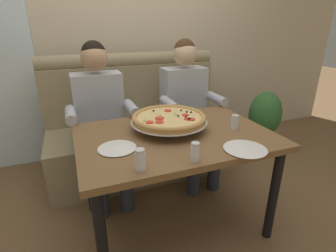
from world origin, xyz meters
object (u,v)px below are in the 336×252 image
object	(u,v)px
booth_bench	(140,130)
pizza	(169,118)
plate_near_right	(245,148)
diner_right	(188,104)
shaker_oregano	(195,153)
shaker_parmesan	(140,161)
potted_plant	(264,118)
dining_table	(175,146)
diner_left	(101,113)
shaker_pepper_flakes	(235,123)
plate_near_left	(117,147)

from	to	relation	value
booth_bench	pizza	distance (m)	0.91
plate_near_right	diner_right	bearing A→B (deg)	83.65
shaker_oregano	shaker_parmesan	size ratio (longest dim) A/B	0.92
potted_plant	dining_table	bearing A→B (deg)	-152.13
potted_plant	pizza	bearing A→B (deg)	-155.12
diner_left	potted_plant	xyz separation A→B (m)	(1.82, 0.12, -0.32)
diner_right	shaker_pepper_flakes	xyz separation A→B (m)	(0.01, -0.70, 0.05)
dining_table	booth_bench	bearing A→B (deg)	90.00
potted_plant	diner_left	bearing A→B (deg)	-176.26
shaker_parmesan	dining_table	bearing A→B (deg)	46.69
diner_left	diner_right	world-z (taller)	same
plate_near_right	potted_plant	world-z (taller)	plate_near_right
potted_plant	shaker_oregano	bearing A→B (deg)	-142.69
booth_bench	pizza	xyz separation A→B (m)	(-0.01, -0.81, 0.40)
dining_table	pizza	bearing A→B (deg)	96.03
plate_near_left	plate_near_right	xyz separation A→B (m)	(0.68, -0.27, 0.00)
booth_bench	plate_near_right	bearing A→B (deg)	-77.32
diner_left	shaker_pepper_flakes	xyz separation A→B (m)	(0.80, -0.70, 0.05)
diner_left	plate_near_left	distance (m)	0.72
dining_table	shaker_parmesan	world-z (taller)	shaker_parmesan
dining_table	shaker_oregano	distance (m)	0.39
plate_near_right	potted_plant	bearing A→B (deg)	44.13
dining_table	pizza	distance (m)	0.19
dining_table	shaker_parmesan	distance (m)	0.50
booth_bench	shaker_parmesan	bearing A→B (deg)	-104.82
booth_bench	diner_right	world-z (taller)	diner_right
dining_table	plate_near_right	distance (m)	0.46
booth_bench	potted_plant	bearing A→B (deg)	-5.91
dining_table	diner_right	xyz separation A→B (m)	(0.39, 0.63, 0.07)
dining_table	diner_left	size ratio (longest dim) A/B	0.98
shaker_pepper_flakes	plate_near_right	size ratio (longest dim) A/B	0.40
diner_right	potted_plant	xyz separation A→B (m)	(1.03, 0.12, -0.32)
booth_bench	shaker_parmesan	xyz separation A→B (m)	(-0.33, -1.25, 0.37)
diner_right	potted_plant	size ratio (longest dim) A/B	1.82
shaker_oregano	potted_plant	world-z (taller)	shaker_oregano
diner_right	plate_near_left	distance (m)	1.06
booth_bench	shaker_parmesan	size ratio (longest dim) A/B	15.61
plate_near_left	plate_near_right	size ratio (longest dim) A/B	0.90
diner_right	shaker_parmesan	xyz separation A→B (m)	(-0.72, -0.99, 0.06)
diner_right	plate_near_left	xyz separation A→B (m)	(-0.79, -0.72, 0.02)
potted_plant	shaker_pepper_flakes	bearing A→B (deg)	-141.10
shaker_parmesan	plate_near_right	bearing A→B (deg)	-0.29
shaker_parmesan	plate_near_left	world-z (taller)	shaker_parmesan
dining_table	shaker_pepper_flakes	bearing A→B (deg)	-9.42
booth_bench	dining_table	distance (m)	0.93
booth_bench	potted_plant	xyz separation A→B (m)	(1.42, -0.15, -0.01)
diner_right	shaker_oregano	bearing A→B (deg)	-113.55
booth_bench	shaker_pepper_flakes	distance (m)	1.11
dining_table	diner_right	world-z (taller)	diner_right
diner_left	potted_plant	world-z (taller)	diner_left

